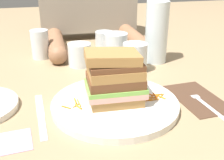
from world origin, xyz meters
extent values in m
plane|color=#9E8460|center=(0.00, 0.00, 0.00)|extent=(3.00, 3.00, 0.00)
cylinder|color=white|center=(0.02, -0.02, 0.01)|extent=(0.29, 0.29, 0.02)
cube|color=#A87A42|center=(0.02, -0.02, 0.03)|extent=(0.12, 0.09, 0.02)
cube|color=#E0A393|center=(0.02, -0.02, 0.04)|extent=(0.13, 0.10, 0.01)
cube|color=#7AB74C|center=(0.02, -0.02, 0.05)|extent=(0.13, 0.10, 0.01)
cube|color=brown|center=(0.02, -0.02, 0.07)|extent=(0.12, 0.09, 0.02)
cube|color=#A87A42|center=(0.02, -0.02, 0.09)|extent=(0.12, 0.09, 0.02)
cube|color=brown|center=(0.02, -0.02, 0.11)|extent=(0.12, 0.09, 0.01)
cube|color=#A87A42|center=(0.01, -0.01, 0.12)|extent=(0.12, 0.10, 0.03)
cylinder|color=orange|center=(-0.07, -0.02, 0.02)|extent=(0.02, 0.02, 0.00)
cylinder|color=orange|center=(-0.07, 0.00, 0.02)|extent=(0.00, 0.03, 0.00)
cylinder|color=orange|center=(-0.09, -0.02, 0.02)|extent=(0.02, 0.02, 0.00)
cylinder|color=orange|center=(-0.06, -0.01, 0.02)|extent=(0.01, 0.03, 0.00)
cylinder|color=orange|center=(-0.07, -0.03, 0.02)|extent=(0.01, 0.02, 0.00)
cylinder|color=orange|center=(0.12, -0.01, 0.02)|extent=(0.03, 0.00, 0.00)
cylinder|color=orange|center=(0.11, -0.03, 0.02)|extent=(0.03, 0.01, 0.00)
cylinder|color=orange|center=(0.10, -0.03, 0.02)|extent=(0.03, 0.02, 0.00)
cylinder|color=orange|center=(0.12, -0.01, 0.02)|extent=(0.00, 0.02, 0.00)
cylinder|color=orange|center=(0.09, -0.02, 0.02)|extent=(0.03, 0.01, 0.00)
cylinder|color=orange|center=(0.13, -0.03, 0.02)|extent=(0.01, 0.02, 0.00)
cylinder|color=orange|center=(0.09, -0.01, 0.02)|extent=(0.03, 0.01, 0.00)
cylinder|color=orange|center=(0.10, 0.00, 0.02)|extent=(0.02, 0.02, 0.00)
cylinder|color=orange|center=(0.13, -0.02, 0.02)|extent=(0.02, 0.02, 0.00)
cylinder|color=orange|center=(0.12, -0.02, 0.02)|extent=(0.02, 0.02, 0.00)
cube|color=#4C3323|center=(0.23, -0.02, 0.00)|extent=(0.11, 0.18, 0.00)
cube|color=silver|center=(0.23, -0.08, 0.00)|extent=(0.02, 0.11, 0.00)
cube|color=silver|center=(0.23, -0.01, 0.00)|extent=(0.02, 0.02, 0.00)
cylinder|color=silver|center=(0.23, 0.02, 0.00)|extent=(0.01, 0.04, 0.00)
cylinder|color=silver|center=(0.23, 0.01, 0.00)|extent=(0.01, 0.04, 0.00)
cylinder|color=silver|center=(0.22, 0.01, 0.00)|extent=(0.01, 0.04, 0.00)
cylinder|color=silver|center=(0.21, 0.01, 0.00)|extent=(0.01, 0.04, 0.00)
cube|color=silver|center=(-0.15, -0.07, 0.00)|extent=(0.02, 0.10, 0.00)
cube|color=silver|center=(-0.15, 0.03, 0.00)|extent=(0.02, 0.11, 0.00)
cylinder|color=white|center=(0.13, 0.19, 0.04)|extent=(0.07, 0.07, 0.09)
cylinder|color=orange|center=(0.13, 0.19, 0.02)|extent=(0.07, 0.07, 0.05)
cylinder|color=silver|center=(0.22, 0.26, 0.10)|extent=(0.07, 0.07, 0.20)
cylinder|color=silver|center=(-0.15, 0.38, 0.05)|extent=(0.06, 0.06, 0.10)
cylinder|color=silver|center=(0.08, 0.38, 0.04)|extent=(0.06, 0.06, 0.08)
cylinder|color=silver|center=(-0.03, 0.28, 0.04)|extent=(0.07, 0.07, 0.07)
cylinder|color=silver|center=(0.10, 0.29, 0.05)|extent=(0.08, 0.08, 0.09)
cube|color=pink|center=(-0.21, -0.10, 0.00)|extent=(0.09, 0.08, 0.00)
cylinder|color=#936647|center=(-0.09, 0.44, 0.03)|extent=(0.06, 0.26, 0.06)
cylinder|color=#936647|center=(0.21, 0.44, 0.03)|extent=(0.06, 0.26, 0.06)
sphere|color=#936647|center=(-0.09, 0.31, 0.03)|extent=(0.06, 0.06, 0.06)
sphere|color=#936647|center=(0.21, 0.31, 0.03)|extent=(0.06, 0.06, 0.06)
camera|label=1|loc=(-0.12, -0.57, 0.32)|focal=44.95mm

